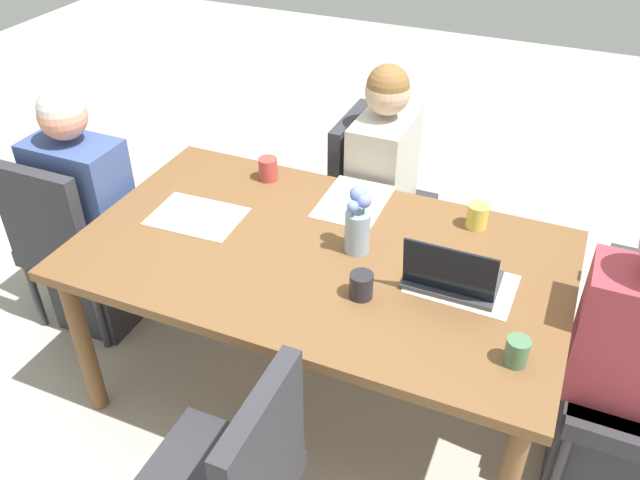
% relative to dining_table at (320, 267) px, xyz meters
% --- Properties ---
extents(ground_plane, '(10.00, 10.00, 0.00)m').
position_rel_dining_table_xyz_m(ground_plane, '(0.00, 0.00, -0.67)').
color(ground_plane, '#B2A899').
extents(dining_table, '(1.82, 1.06, 0.75)m').
position_rel_dining_table_xyz_m(dining_table, '(0.00, 0.00, 0.00)').
color(dining_table, brown).
rests_on(dining_table, ground_plane).
extents(chair_head_left_left_near, '(0.44, 0.44, 0.90)m').
position_rel_dining_table_xyz_m(chair_head_left_left_near, '(-1.21, -0.04, -0.17)').
color(chair_head_left_left_near, '#2D2D33').
rests_on(chair_head_left_left_near, ground_plane).
extents(person_head_left_left_near, '(0.40, 0.36, 1.19)m').
position_rel_dining_table_xyz_m(person_head_left_left_near, '(-1.15, 0.04, -0.15)').
color(person_head_left_left_near, '#2D2D33').
rests_on(person_head_left_left_near, ground_plane).
extents(person_head_right_left_mid, '(0.40, 0.36, 1.19)m').
position_rel_dining_table_xyz_m(person_head_right_left_mid, '(1.12, 0.03, -0.15)').
color(person_head_right_left_mid, '#2D2D33').
rests_on(person_head_right_left_mid, ground_plane).
extents(chair_far_left_far, '(0.44, 0.44, 0.90)m').
position_rel_dining_table_xyz_m(chair_far_left_far, '(-0.09, 0.85, -0.17)').
color(chair_far_left_far, '#2D2D33').
rests_on(chair_far_left_far, ground_plane).
extents(person_far_left_far, '(0.36, 0.40, 1.19)m').
position_rel_dining_table_xyz_m(person_far_left_far, '(-0.02, 0.79, -0.15)').
color(person_far_left_far, '#2D2D33').
rests_on(person_far_left_far, ground_plane).
extents(chair_near_right_near, '(0.44, 0.44, 0.90)m').
position_rel_dining_table_xyz_m(chair_near_right_near, '(0.07, -0.84, -0.17)').
color(chair_near_right_near, '#2D2D33').
rests_on(chair_near_right_near, ground_plane).
extents(flower_vase, '(0.09, 0.11, 0.26)m').
position_rel_dining_table_xyz_m(flower_vase, '(0.12, 0.06, 0.20)').
color(flower_vase, '#8EA8B7').
rests_on(flower_vase, dining_table).
extents(placemat_head_left_left_near, '(0.37, 0.27, 0.00)m').
position_rel_dining_table_xyz_m(placemat_head_left_left_near, '(-0.55, 0.02, 0.08)').
color(placemat_head_left_left_near, beige).
rests_on(placemat_head_left_left_near, dining_table).
extents(placemat_head_right_left_mid, '(0.37, 0.27, 0.00)m').
position_rel_dining_table_xyz_m(placemat_head_right_left_mid, '(0.53, 0.01, 0.08)').
color(placemat_head_right_left_mid, beige).
rests_on(placemat_head_right_left_mid, dining_table).
extents(placemat_far_left_far, '(0.27, 0.36, 0.00)m').
position_rel_dining_table_xyz_m(placemat_far_left_far, '(-0.01, 0.37, 0.08)').
color(placemat_far_left_far, beige).
rests_on(placemat_far_left_far, dining_table).
extents(laptop_head_right_left_mid, '(0.32, 0.22, 0.21)m').
position_rel_dining_table_xyz_m(laptop_head_right_left_mid, '(0.50, -0.02, 0.12)').
color(laptop_head_right_left_mid, '#38383D').
rests_on(laptop_head_right_left_mid, dining_table).
extents(coffee_mug_near_left, '(0.08, 0.08, 0.09)m').
position_rel_dining_table_xyz_m(coffee_mug_near_left, '(0.23, -0.18, 0.12)').
color(coffee_mug_near_left, '#232328').
rests_on(coffee_mug_near_left, dining_table).
extents(coffee_mug_near_right, '(0.08, 0.08, 0.10)m').
position_rel_dining_table_xyz_m(coffee_mug_near_right, '(0.50, 0.39, 0.13)').
color(coffee_mug_near_right, '#DBC64C').
rests_on(coffee_mug_near_right, dining_table).
extents(coffee_mug_centre_left, '(0.08, 0.08, 0.10)m').
position_rel_dining_table_xyz_m(coffee_mug_centre_left, '(-0.42, 0.40, 0.13)').
color(coffee_mug_centre_left, '#AD3D38').
rests_on(coffee_mug_centre_left, dining_table).
extents(coffee_mug_centre_right, '(0.07, 0.07, 0.09)m').
position_rel_dining_table_xyz_m(coffee_mug_centre_right, '(0.76, -0.29, 0.12)').
color(coffee_mug_centre_right, '#47704C').
rests_on(coffee_mug_centre_right, dining_table).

